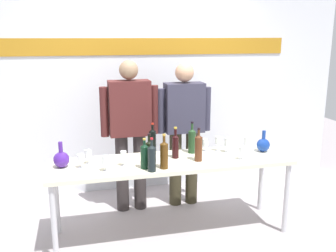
# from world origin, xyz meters

# --- Properties ---
(ground_plane) EXTENTS (10.00, 10.00, 0.00)m
(ground_plane) POSITION_xyz_m (0.00, 0.00, 0.00)
(ground_plane) COLOR #A59CA0
(back_wall) EXTENTS (5.19, 0.11, 3.00)m
(back_wall) POSITION_xyz_m (0.00, 1.30, 1.50)
(back_wall) COLOR silver
(back_wall) RESTS_ON ground
(display_table) EXTENTS (2.34, 0.63, 0.77)m
(display_table) POSITION_xyz_m (0.00, 0.00, 0.71)
(display_table) COLOR beige
(display_table) RESTS_ON ground
(decanter_blue_left) EXTENTS (0.15, 0.15, 0.24)m
(decanter_blue_left) POSITION_xyz_m (-1.03, 0.05, 0.85)
(decanter_blue_left) COLOR #482190
(decanter_blue_left) RESTS_ON display_table
(decanter_blue_right) EXTENTS (0.14, 0.14, 0.22)m
(decanter_blue_right) POSITION_xyz_m (0.99, 0.05, 0.84)
(decanter_blue_right) COLOR navy
(decanter_blue_right) RESTS_ON display_table
(presenter_left) EXTENTS (0.64, 0.22, 1.69)m
(presenter_left) POSITION_xyz_m (-0.31, 0.64, 0.98)
(presenter_left) COLOR #2F2929
(presenter_left) RESTS_ON ground
(presenter_right) EXTENTS (0.63, 0.22, 1.65)m
(presenter_right) POSITION_xyz_m (0.31, 0.64, 0.95)
(presenter_right) COLOR #35301F
(presenter_right) RESTS_ON ground
(wine_bottle_0) EXTENTS (0.07, 0.07, 0.33)m
(wine_bottle_0) POSITION_xyz_m (0.24, -0.08, 0.91)
(wine_bottle_0) COLOR #532B17
(wine_bottle_0) RESTS_ON display_table
(wine_bottle_1) EXTENTS (0.07, 0.07, 0.31)m
(wine_bottle_1) POSITION_xyz_m (0.05, 0.06, 0.90)
(wine_bottle_1) COLOR black
(wine_bottle_1) RESTS_ON display_table
(wine_bottle_2) EXTENTS (0.07, 0.07, 0.31)m
(wine_bottle_2) POSITION_xyz_m (-0.25, -0.26, 0.90)
(wine_bottle_2) COLOR black
(wine_bottle_2) RESTS_ON display_table
(wine_bottle_3) EXTENTS (0.07, 0.07, 0.30)m
(wine_bottle_3) POSITION_xyz_m (-0.24, -0.09, 0.90)
(wine_bottle_3) COLOR black
(wine_bottle_3) RESTS_ON display_table
(wine_bottle_4) EXTENTS (0.07, 0.07, 0.32)m
(wine_bottle_4) POSITION_xyz_m (-0.13, 0.26, 0.91)
(wine_bottle_4) COLOR black
(wine_bottle_4) RESTS_ON display_table
(wine_bottle_5) EXTENTS (0.07, 0.07, 0.32)m
(wine_bottle_5) POSITION_xyz_m (-0.12, -0.21, 0.91)
(wine_bottle_5) COLOR #4D2F0D
(wine_bottle_5) RESTS_ON display_table
(wine_bottle_6) EXTENTS (0.07, 0.07, 0.28)m
(wine_bottle_6) POSITION_xyz_m (-0.30, -0.17, 0.89)
(wine_bottle_6) COLOR black
(wine_bottle_6) RESTS_ON display_table
(wine_bottle_7) EXTENTS (0.08, 0.08, 0.33)m
(wine_bottle_7) POSITION_xyz_m (0.26, 0.18, 0.91)
(wine_bottle_7) COLOR #1E3E1F
(wine_bottle_7) RESTS_ON display_table
(wine_glass_left_0) EXTENTS (0.06, 0.06, 0.14)m
(wine_glass_left_0) POSITION_xyz_m (-0.47, -0.05, 0.87)
(wine_glass_left_0) COLOR white
(wine_glass_left_0) RESTS_ON display_table
(wine_glass_left_1) EXTENTS (0.07, 0.07, 0.14)m
(wine_glass_left_1) POSITION_xyz_m (-0.65, -0.16, 0.87)
(wine_glass_left_1) COLOR white
(wine_glass_left_1) RESTS_ON display_table
(wine_glass_left_2) EXTENTS (0.07, 0.07, 0.14)m
(wine_glass_left_2) POSITION_xyz_m (-0.79, 0.08, 0.86)
(wine_glass_left_2) COLOR white
(wine_glass_left_2) RESTS_ON display_table
(wine_glass_left_3) EXTENTS (0.07, 0.07, 0.13)m
(wine_glass_left_3) POSITION_xyz_m (-0.85, -0.02, 0.86)
(wine_glass_left_3) COLOR white
(wine_glass_left_3) RESTS_ON display_table
(wine_glass_right_0) EXTENTS (0.06, 0.06, 0.13)m
(wine_glass_right_0) POSITION_xyz_m (0.41, 0.21, 0.86)
(wine_glass_right_0) COLOR white
(wine_glass_right_0) RESTS_ON display_table
(wine_glass_right_1) EXTENTS (0.06, 0.06, 0.15)m
(wine_glass_right_1) POSITION_xyz_m (0.54, 0.18, 0.88)
(wine_glass_right_1) COLOR white
(wine_glass_right_1) RESTS_ON display_table
(wine_glass_right_2) EXTENTS (0.07, 0.07, 0.13)m
(wine_glass_right_2) POSITION_xyz_m (0.67, -0.15, 0.86)
(wine_glass_right_2) COLOR white
(wine_glass_right_2) RESTS_ON display_table
(wine_glass_right_3) EXTENTS (0.07, 0.07, 0.15)m
(wine_glass_right_3) POSITION_xyz_m (0.62, 0.11, 0.88)
(wine_glass_right_3) COLOR white
(wine_glass_right_3) RESTS_ON display_table
(wine_glass_right_4) EXTENTS (0.06, 0.06, 0.16)m
(wine_glass_right_4) POSITION_xyz_m (0.82, 0.08, 0.88)
(wine_glass_right_4) COLOR white
(wine_glass_right_4) RESTS_ON display_table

